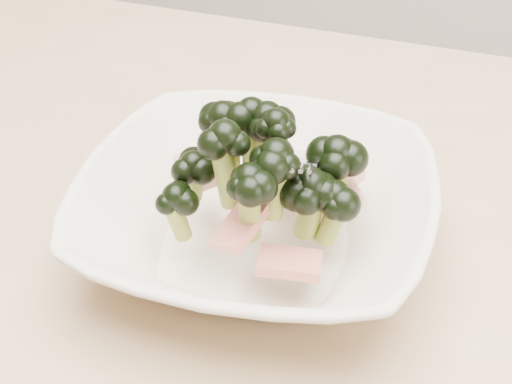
# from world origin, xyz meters

# --- Properties ---
(dining_table) EXTENTS (1.20, 0.80, 0.75)m
(dining_table) POSITION_xyz_m (0.00, 0.00, 0.65)
(dining_table) COLOR tan
(dining_table) RESTS_ON ground
(broccoli_dish) EXTENTS (0.28, 0.28, 0.12)m
(broccoli_dish) POSITION_xyz_m (-0.03, 0.01, 0.79)
(broccoli_dish) COLOR beige
(broccoli_dish) RESTS_ON dining_table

